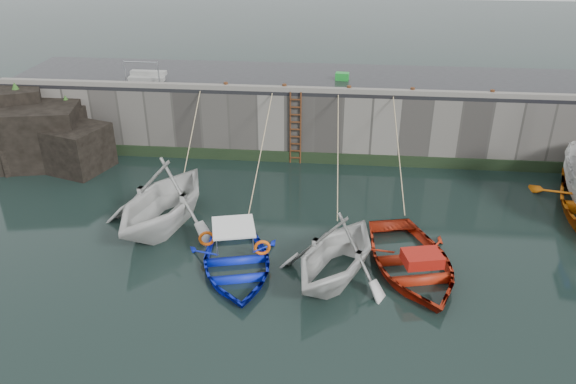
# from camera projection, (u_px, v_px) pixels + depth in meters

# --- Properties ---
(ground) EXTENTS (120.00, 120.00, 0.00)m
(ground) POSITION_uv_depth(u_px,v_px,m) (335.00, 309.00, 15.73)
(ground) COLOR black
(ground) RESTS_ON ground
(quay_back) EXTENTS (30.00, 5.00, 3.00)m
(quay_back) POSITION_uv_depth(u_px,v_px,m) (343.00, 113.00, 26.13)
(quay_back) COLOR slate
(quay_back) RESTS_ON ground
(road_back) EXTENTS (30.00, 5.00, 0.16)m
(road_back) POSITION_uv_depth(u_px,v_px,m) (344.00, 79.00, 25.41)
(road_back) COLOR black
(road_back) RESTS_ON quay_back
(kerb_back) EXTENTS (30.00, 0.30, 0.20)m
(kerb_back) POSITION_uv_depth(u_px,v_px,m) (344.00, 91.00, 23.25)
(kerb_back) COLOR slate
(kerb_back) RESTS_ON road_back
(algae_back) EXTENTS (30.00, 0.08, 0.50)m
(algae_back) POSITION_uv_depth(u_px,v_px,m) (341.00, 159.00, 24.45)
(algae_back) COLOR black
(algae_back) RESTS_ON ground
(rock_outcrop) EXTENTS (5.85, 4.24, 3.41)m
(rock_outcrop) POSITION_uv_depth(u_px,v_px,m) (44.00, 134.00, 24.37)
(rock_outcrop) COLOR black
(rock_outcrop) RESTS_ON ground
(ladder) EXTENTS (0.51, 0.08, 3.20)m
(ladder) POSITION_uv_depth(u_px,v_px,m) (295.00, 129.00, 23.97)
(ladder) COLOR #3F1E0F
(ladder) RESTS_ON ground
(boat_near_white) EXTENTS (5.57, 6.08, 2.72)m
(boat_near_white) POSITION_uv_depth(u_px,v_px,m) (165.00, 225.00, 19.88)
(boat_near_white) COLOR silver
(boat_near_white) RESTS_ON ground
(boat_near_white_rope) EXTENTS (0.04, 4.30, 3.10)m
(boat_near_white_rope) POSITION_uv_depth(u_px,v_px,m) (194.00, 174.00, 23.62)
(boat_near_white_rope) COLOR tan
(boat_near_white_rope) RESTS_ON ground
(boat_near_blue) EXTENTS (4.16, 5.08, 0.92)m
(boat_near_blue) POSITION_uv_depth(u_px,v_px,m) (236.00, 268.00, 17.50)
(boat_near_blue) COLOR #0D1FC8
(boat_near_blue) RESTS_ON ground
(boat_near_blue_rope) EXTENTS (0.04, 6.37, 3.10)m
(boat_near_blue_rope) POSITION_uv_depth(u_px,v_px,m) (261.00, 190.00, 22.29)
(boat_near_blue_rope) COLOR tan
(boat_near_blue_rope) RESTS_ON ground
(boat_near_blacktrim) EXTENTS (5.23, 5.54, 2.31)m
(boat_near_blacktrim) POSITION_uv_depth(u_px,v_px,m) (335.00, 276.00, 17.14)
(boat_near_blacktrim) COLOR silver
(boat_near_blacktrim) RESTS_ON ground
(boat_near_blacktrim_rope) EXTENTS (0.04, 6.47, 3.10)m
(boat_near_blacktrim_rope) POSITION_uv_depth(u_px,v_px,m) (338.00, 194.00, 21.98)
(boat_near_blacktrim_rope) COLOR tan
(boat_near_blacktrim_rope) RESTS_ON ground
(boat_near_navy) EXTENTS (4.60, 5.66, 1.03)m
(boat_near_navy) POSITION_uv_depth(u_px,v_px,m) (410.00, 268.00, 17.49)
(boat_near_navy) COLOR #A7230E
(boat_near_navy) RESTS_ON ground
(boat_near_navy_rope) EXTENTS (0.04, 5.89, 3.10)m
(boat_near_navy_rope) POSITION_uv_depth(u_px,v_px,m) (398.00, 194.00, 22.05)
(boat_near_navy_rope) COLOR tan
(boat_near_navy_rope) RESTS_ON ground
(fish_crate) EXTENTS (0.62, 0.43, 0.33)m
(fish_crate) POSITION_uv_depth(u_px,v_px,m) (342.00, 76.00, 24.96)
(fish_crate) COLOR #1A922C
(fish_crate) RESTS_ON road_back
(railing) EXTENTS (1.60, 1.05, 1.00)m
(railing) POSITION_uv_depth(u_px,v_px,m) (147.00, 75.00, 24.94)
(railing) COLOR #A5A8AD
(railing) RESTS_ON road_back
(bollard_a) EXTENTS (0.18, 0.18, 0.28)m
(bollard_a) POSITION_uv_depth(u_px,v_px,m) (226.00, 86.00, 23.76)
(bollard_a) COLOR #3F1E0F
(bollard_a) RESTS_ON road_back
(bollard_b) EXTENTS (0.18, 0.18, 0.28)m
(bollard_b) POSITION_uv_depth(u_px,v_px,m) (284.00, 87.00, 23.54)
(bollard_b) COLOR #3F1E0F
(bollard_b) RESTS_ON road_back
(bollard_c) EXTENTS (0.18, 0.18, 0.28)m
(bollard_c) POSITION_uv_depth(u_px,v_px,m) (349.00, 89.00, 23.30)
(bollard_c) COLOR #3F1E0F
(bollard_c) RESTS_ON road_back
(bollard_d) EXTENTS (0.18, 0.18, 0.28)m
(bollard_d) POSITION_uv_depth(u_px,v_px,m) (412.00, 91.00, 23.07)
(bollard_d) COLOR #3F1E0F
(bollard_d) RESTS_ON road_back
(bollard_e) EXTENTS (0.18, 0.18, 0.28)m
(bollard_e) POSITION_uv_depth(u_px,v_px,m) (492.00, 93.00, 22.79)
(bollard_e) COLOR #3F1E0F
(bollard_e) RESTS_ON road_back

